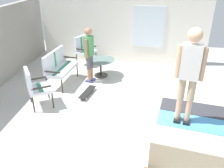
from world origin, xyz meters
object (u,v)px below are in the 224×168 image
object	(u,v)px
patio_bench	(58,65)
skateboard_by_bench	(87,92)
patio_chair_near_house	(84,48)
patio_chair_by_wall	(34,85)
person_skater	(190,70)
patio_table	(101,64)
person_watching	(89,51)
skate_ramp	(192,136)

from	to	relation	value
patio_bench	skateboard_by_bench	distance (m)	1.30
patio_chair_near_house	patio_chair_by_wall	world-z (taller)	same
patio_chair_by_wall	person_skater	distance (m)	3.71
patio_chair_near_house	patio_table	xyz separation A→B (m)	(-0.99, -0.81, -0.21)
person_skater	patio_chair_by_wall	bearing A→B (deg)	72.68
patio_chair_by_wall	skateboard_by_bench	distance (m)	1.46
patio_bench	person_watching	xyz separation A→B (m)	(0.28, -0.90, 0.37)
patio_table	person_watching	xyz separation A→B (m)	(-0.44, 0.25, 0.58)
patio_chair_near_house	person_watching	bearing A→B (deg)	-158.57
patio_chair_near_house	patio_chair_by_wall	bearing A→B (deg)	171.50
patio_chair_near_house	person_skater	distance (m)	5.18
skate_ramp	patio_table	distance (m)	3.95
patio_chair_by_wall	patio_bench	bearing A→B (deg)	-5.07
patio_chair_by_wall	person_skater	bearing A→B (deg)	-107.32
skate_ramp	person_skater	size ratio (longest dim) A/B	1.36
skate_ramp	skateboard_by_bench	size ratio (longest dim) A/B	2.89
person_skater	patio_table	bearing A→B (deg)	34.18
patio_table	person_skater	bearing A→B (deg)	-145.82
skate_ramp	patio_bench	size ratio (longest dim) A/B	1.83
skate_ramp	person_watching	bearing A→B (deg)	43.81
patio_chair_near_house	patio_table	world-z (taller)	patio_chair_near_house
patio_table	person_watching	size ratio (longest dim) A/B	0.54
patio_chair_near_house	patio_chair_by_wall	distance (m)	3.10
person_watching	person_skater	xyz separation A→B (m)	(-2.71, -2.39, 0.67)
person_watching	skateboard_by_bench	xyz separation A→B (m)	(-0.89, -0.12, -0.90)
patio_table	skateboard_by_bench	size ratio (longest dim) A/B	1.09
patio_chair_by_wall	patio_table	bearing A→B (deg)	-31.43
patio_bench	patio_table	xyz separation A→B (m)	(0.71, -1.15, -0.21)
patio_chair_near_house	skateboard_by_bench	size ratio (longest dim) A/B	1.24
person_watching	skateboard_by_bench	distance (m)	1.27
skate_ramp	patio_bench	distance (m)	4.29
skateboard_by_bench	patio_chair_by_wall	bearing A→B (deg)	123.73
patio_bench	person_skater	bearing A→B (deg)	-126.49
patio_chair_by_wall	person_skater	xyz separation A→B (m)	(-1.06, -3.40, 1.04)
person_skater	skateboard_by_bench	size ratio (longest dim) A/B	2.13
patio_chair_near_house	person_watching	size ratio (longest dim) A/B	0.61
patio_chair_near_house	person_watching	xyz separation A→B (m)	(-1.42, -0.56, 0.37)
skate_ramp	person_watching	world-z (taller)	person_watching
patio_bench	person_watching	distance (m)	1.01
patio_chair_near_house	skate_ramp	bearing A→B (deg)	-142.59
skateboard_by_bench	person_watching	bearing A→B (deg)	7.40
person_skater	patio_chair_near_house	bearing A→B (deg)	35.50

